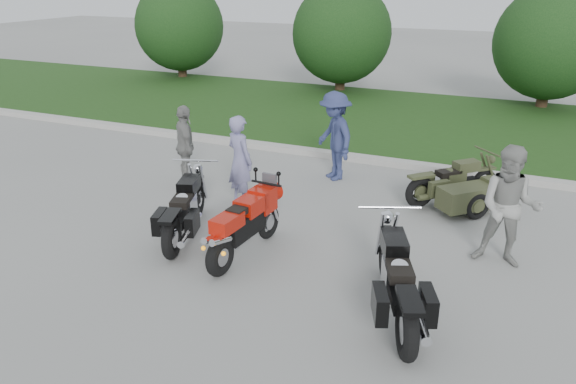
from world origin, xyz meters
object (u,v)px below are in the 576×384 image
at_px(cruiser_left, 184,212).
at_px(sportbike_red, 244,224).
at_px(cruiser_right, 398,284).
at_px(person_grey, 509,207).
at_px(cruiser_sidecar, 461,191).
at_px(person_denim, 335,136).
at_px(person_stripe, 240,161).
at_px(person_back, 185,146).

bearing_deg(cruiser_left, sportbike_red, -27.87).
height_order(cruiser_right, person_grey, person_grey).
bearing_deg(person_grey, cruiser_sidecar, 116.05).
xyz_separation_m(person_grey, person_denim, (-3.74, 2.63, 0.01)).
relative_size(cruiser_right, person_stripe, 1.37).
bearing_deg(cruiser_left, cruiser_right, -31.78).
height_order(cruiser_sidecar, person_back, person_back).
height_order(cruiser_sidecar, person_stripe, person_stripe).
distance_m(person_grey, person_denim, 4.57).
bearing_deg(person_stripe, cruiser_sidecar, -133.30).
xyz_separation_m(cruiser_left, person_denim, (1.36, 3.84, 0.50)).
height_order(cruiser_right, cruiser_sidecar, cruiser_right).
xyz_separation_m(cruiser_sidecar, person_back, (-5.60, -0.92, 0.48)).
distance_m(cruiser_left, person_grey, 5.26).
distance_m(cruiser_left, cruiser_right, 4.03).
relative_size(cruiser_left, cruiser_right, 0.95).
distance_m(person_denim, person_back, 3.21).
xyz_separation_m(person_denim, person_back, (-2.78, -1.60, -0.11)).
bearing_deg(cruiser_sidecar, cruiser_left, -97.97).
xyz_separation_m(cruiser_right, person_stripe, (-3.75, 2.65, 0.39)).
height_order(sportbike_red, person_grey, person_grey).
bearing_deg(cruiser_right, person_grey, 39.22).
xyz_separation_m(cruiser_right, person_grey, (1.18, 2.15, 0.46)).
distance_m(cruiser_left, cruiser_sidecar, 5.24).
xyz_separation_m(cruiser_right, person_back, (-5.34, 3.18, 0.36)).
distance_m(sportbike_red, person_denim, 4.07).
relative_size(sportbike_red, person_stripe, 1.16).
distance_m(sportbike_red, cruiser_sidecar, 4.46).
relative_size(person_stripe, person_grey, 0.93).
height_order(person_stripe, person_back, person_stripe).
relative_size(cruiser_left, person_back, 1.35).
distance_m(sportbike_red, person_back, 3.65).
height_order(cruiser_left, cruiser_right, cruiser_right).
distance_m(cruiser_left, person_back, 2.68).
relative_size(cruiser_right, person_denim, 1.26).
bearing_deg(cruiser_right, cruiser_sidecar, 64.24).
height_order(person_denim, person_back, person_denim).
relative_size(cruiser_left, person_denim, 1.20).
height_order(cruiser_right, person_denim, person_denim).
relative_size(sportbike_red, person_grey, 1.07).
bearing_deg(person_grey, cruiser_right, -117.70).
bearing_deg(cruiser_sidecar, sportbike_red, -85.86).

